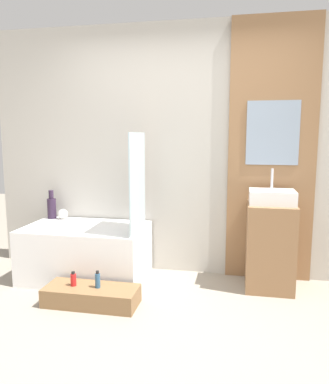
{
  "coord_description": "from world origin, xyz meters",
  "views": [
    {
      "loc": [
        0.58,
        -2.32,
        1.47
      ],
      "look_at": [
        -0.02,
        0.69,
        1.0
      ],
      "focal_mm": 35.0,
      "sensor_mm": 36.0,
      "label": 1
    }
  ],
  "objects": [
    {
      "name": "wall_tiled_back",
      "position": [
        0.0,
        1.58,
        1.3
      ],
      "size": [
        4.2,
        0.06,
        2.6
      ],
      "primitive_type": "cube",
      "color": "#B7B2A8",
      "rests_on": "ground_plane"
    },
    {
      "name": "bottle_soap_primary",
      "position": [
        -0.81,
        0.58,
        0.22
      ],
      "size": [
        0.05,
        0.05,
        0.13
      ],
      "color": "red",
      "rests_on": "wooden_step_bench"
    },
    {
      "name": "vanity_cabinet",
      "position": [
        0.89,
        1.27,
        0.41
      ],
      "size": [
        0.44,
        0.47,
        0.83
      ],
      "primitive_type": "cube",
      "color": "#8E6642",
      "rests_on": "ground_plane"
    },
    {
      "name": "bathtub",
      "position": [
        -0.94,
        1.15,
        0.28
      ],
      "size": [
        1.22,
        0.75,
        0.55
      ],
      "color": "white",
      "rests_on": "ground_plane"
    },
    {
      "name": "vase_tall_dark",
      "position": [
        -1.45,
        1.43,
        0.68
      ],
      "size": [
        0.1,
        0.1,
        0.32
      ],
      "color": "#2D1E33",
      "rests_on": "bathtub"
    },
    {
      "name": "bottle_soap_secondary",
      "position": [
        -0.59,
        0.58,
        0.23
      ],
      "size": [
        0.04,
        0.04,
        0.15
      ],
      "color": "#2D567A",
      "rests_on": "wooden_step_bench"
    },
    {
      "name": "vase_round_light",
      "position": [
        -1.32,
        1.42,
        0.6
      ],
      "size": [
        0.11,
        0.11,
        0.11
      ],
      "primitive_type": "sphere",
      "color": "silver",
      "rests_on": "bathtub"
    },
    {
      "name": "wall_wood_accent",
      "position": [
        0.89,
        1.53,
        1.31
      ],
      "size": [
        0.85,
        0.04,
        2.6
      ],
      "color": "#8E6642",
      "rests_on": "ground_plane"
    },
    {
      "name": "glass_shower_screen",
      "position": [
        -0.36,
        1.06,
        1.02
      ],
      "size": [
        0.01,
        0.53,
        0.94
      ],
      "primitive_type": "cube",
      "color": "silver",
      "rests_on": "bathtub"
    },
    {
      "name": "ground_plane",
      "position": [
        0.0,
        0.0,
        0.0
      ],
      "size": [
        12.0,
        12.0,
        0.0
      ],
      "primitive_type": "plane",
      "color": "gray"
    },
    {
      "name": "wooden_step_bench",
      "position": [
        -0.65,
        0.58,
        0.08
      ],
      "size": [
        0.82,
        0.33,
        0.16
      ],
      "primitive_type": "cube",
      "color": "olive",
      "rests_on": "ground_plane"
    },
    {
      "name": "sink",
      "position": [
        0.89,
        1.27,
        0.89
      ],
      "size": [
        0.42,
        0.33,
        0.33
      ],
      "color": "white",
      "rests_on": "vanity_cabinet"
    }
  ]
}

